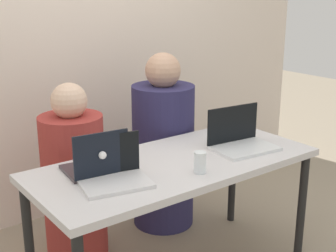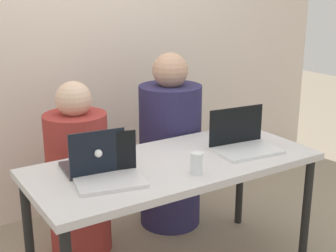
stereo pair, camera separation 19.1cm
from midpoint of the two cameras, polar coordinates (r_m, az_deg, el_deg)
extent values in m
cube|color=beige|center=(3.44, -8.69, 10.68)|extent=(4.50, 0.10, 2.55)
cube|color=silver|center=(2.54, 3.00, -4.72)|extent=(1.58, 0.70, 0.04)
cylinder|color=black|center=(2.97, 18.31, -9.95)|extent=(0.05, 0.05, 0.68)
cylinder|color=black|center=(2.65, -14.62, -12.96)|extent=(0.05, 0.05, 0.68)
cylinder|color=black|center=(3.33, 10.42, -6.33)|extent=(0.05, 0.05, 0.68)
cylinder|color=#9E322D|center=(2.96, -9.02, -6.99)|extent=(0.46, 0.46, 0.90)
sphere|color=beige|center=(2.79, -9.52, 3.23)|extent=(0.21, 0.21, 0.21)
cylinder|color=#2B2751|center=(3.24, 1.96, -3.71)|extent=(0.53, 0.53, 1.00)
sphere|color=tan|center=(3.08, 2.07, 6.77)|extent=(0.24, 0.24, 0.24)
cube|color=#3D3439|center=(2.45, -7.16, -4.97)|extent=(0.31, 0.27, 0.02)
cube|color=black|center=(2.30, -6.26, -3.25)|extent=(0.28, 0.04, 0.22)
sphere|color=white|center=(2.29, -6.13, -3.37)|extent=(0.04, 0.04, 0.04)
cube|color=silver|center=(2.26, -4.64, -6.86)|extent=(0.36, 0.28, 0.02)
cube|color=black|center=(2.32, -5.47, -3.29)|extent=(0.32, 0.08, 0.20)
sphere|color=white|center=(2.33, -5.56, -3.17)|extent=(0.04, 0.04, 0.04)
cube|color=silver|center=(2.72, 11.67, -3.00)|extent=(0.38, 0.27, 0.02)
cube|color=black|center=(2.77, 10.27, 0.05)|extent=(0.36, 0.05, 0.22)
sphere|color=white|center=(2.78, 10.09, 0.13)|extent=(0.04, 0.04, 0.04)
cylinder|color=white|center=(2.36, 5.83, -4.57)|extent=(0.06, 0.06, 0.11)
cylinder|color=silver|center=(2.37, 5.81, -5.14)|extent=(0.05, 0.05, 0.06)
camera|label=1|loc=(0.10, -87.84, 0.65)|focal=50.00mm
camera|label=2|loc=(0.10, 92.16, -0.65)|focal=50.00mm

